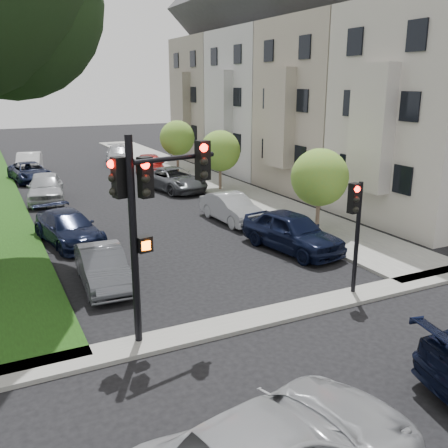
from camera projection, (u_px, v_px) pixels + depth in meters
name	position (u px, v px, depth m)	size (l,w,h in m)	color
ground	(312.00, 350.00, 12.46)	(140.00, 140.00, 0.00)	black
sidewalk_right	(192.00, 174.00, 36.02)	(3.50, 44.00, 0.12)	slate
sidewalk_cross	(271.00, 315.00, 14.17)	(60.00, 1.00, 0.12)	slate
house_a	(439.00, 71.00, 22.75)	(7.70, 7.55, 15.97)	#ADADA9
house_b	(335.00, 74.00, 29.22)	(7.70, 7.55, 15.97)	gray
house_c	(269.00, 75.00, 35.69)	(7.70, 7.55, 15.97)	#A0A0A0
house_d	(223.00, 76.00, 42.16)	(7.70, 7.55, 15.97)	#786B5C
small_tree_a	(320.00, 177.00, 21.52)	(2.49, 2.49, 3.74)	brown
small_tree_b	(220.00, 151.00, 30.06)	(2.46, 2.46, 3.70)	brown
small_tree_c	(177.00, 138.00, 36.23)	(2.54, 2.54, 3.81)	brown
traffic_signal_main	(148.00, 203.00, 11.95)	(2.60, 0.74, 5.31)	black
traffic_signal_secondary	(355.00, 218.00, 14.94)	(0.48, 0.39, 3.62)	black
car_parked_0	(292.00, 232.00, 19.62)	(1.85, 4.60, 1.57)	black
car_parked_1	(232.00, 208.00, 23.75)	(1.42, 4.06, 1.34)	#999BA0
car_parked_2	(174.00, 179.00, 30.63)	(2.33, 5.05, 1.40)	#3F4247
car_parked_3	(150.00, 165.00, 35.51)	(1.84, 4.56, 1.56)	maroon
car_parked_4	(119.00, 155.00, 40.91)	(1.98, 4.87, 1.41)	#999BA0
car_parked_5	(103.00, 267.00, 16.25)	(1.36, 3.90, 1.28)	#3F4247
car_parked_6	(69.00, 228.00, 20.55)	(1.85, 4.56, 1.32)	black
car_parked_7	(46.00, 187.00, 27.79)	(1.89, 4.71, 1.60)	#999BA0
car_parked_8	(30.00, 172.00, 33.44)	(2.14, 4.64, 1.29)	black
car_parked_9	(29.00, 164.00, 36.17)	(1.61, 4.62, 1.52)	silver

